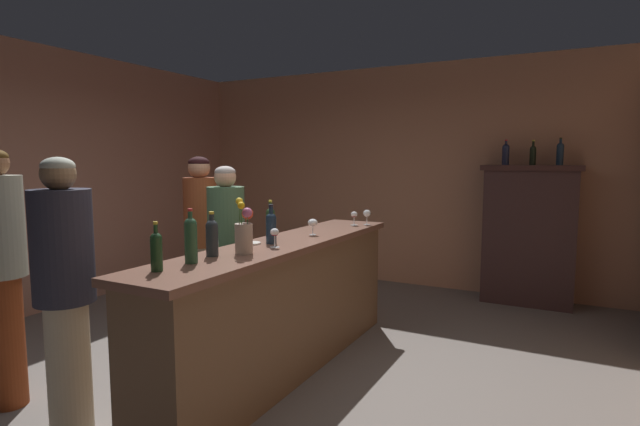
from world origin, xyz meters
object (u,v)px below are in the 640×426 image
at_px(patron_in_grey, 1,266).
at_px(wine_bottle_malbec, 191,238).
at_px(wine_bottle_riesling, 271,222).
at_px(display_bottle_center, 560,153).
at_px(patron_in_navy, 201,235).
at_px(wine_bottle_chardonnay, 212,236).
at_px(wine_glass_mid, 354,216).
at_px(patron_redhead, 227,250).
at_px(wine_glass_rear, 275,234).
at_px(display_bottle_left, 506,153).
at_px(display_cabinet, 529,232).
at_px(wine_glass_spare, 313,223).
at_px(bar_counter, 283,306).
at_px(flower_arrangement, 244,232).
at_px(patron_near_entrance, 65,287).
at_px(display_bottle_midleft, 533,154).
at_px(cheese_plate, 251,243).
at_px(wine_bottle_pinot, 156,250).
at_px(wine_bottle_merlot, 271,226).
at_px(wine_glass_front, 367,214).

bearing_deg(patron_in_grey, wine_bottle_malbec, -38.19).
relative_size(wine_bottle_riesling, display_bottle_center, 1.04).
bearing_deg(patron_in_navy, wine_bottle_chardonnay, -12.41).
height_order(wine_glass_mid, patron_redhead, patron_redhead).
distance_m(wine_bottle_riesling, wine_glass_rear, 0.35).
relative_size(wine_glass_mid, display_bottle_left, 0.46).
bearing_deg(wine_glass_mid, wine_bottle_riesling, -101.74).
bearing_deg(patron_redhead, wine_glass_mid, 58.44).
relative_size(display_cabinet, wine_glass_spare, 11.75).
distance_m(bar_counter, wine_glass_spare, 0.73).
bearing_deg(flower_arrangement, patron_near_entrance, -126.06).
xyz_separation_m(wine_bottle_riesling, patron_in_grey, (-1.21, -1.35, -0.21)).
bearing_deg(patron_in_grey, wine_glass_rear, -18.47).
height_order(wine_glass_mid, patron_in_navy, patron_in_navy).
distance_m(display_cabinet, display_bottle_midleft, 0.88).
relative_size(flower_arrangement, cheese_plate, 2.56).
bearing_deg(wine_bottle_pinot, display_cabinet, 68.24).
bearing_deg(patron_in_navy, patron_redhead, 7.29).
xyz_separation_m(wine_glass_mid, cheese_plate, (-0.25, -1.32, -0.09)).
relative_size(wine_bottle_pinot, patron_near_entrance, 0.17).
relative_size(wine_glass_mid, wine_glass_rear, 0.96).
distance_m(wine_bottle_riesling, patron_redhead, 0.60).
bearing_deg(bar_counter, wine_glass_spare, 84.12).
relative_size(wine_glass_rear, display_bottle_left, 0.48).
height_order(wine_glass_mid, display_bottle_midleft, display_bottle_midleft).
distance_m(flower_arrangement, cheese_plate, 0.40).
xyz_separation_m(wine_bottle_merlot, cheese_plate, (-0.12, -0.08, -0.12)).
height_order(wine_bottle_merlot, patron_in_grey, patron_in_grey).
bearing_deg(patron_near_entrance, wine_bottle_chardonnay, 0.48).
bearing_deg(display_bottle_center, wine_glass_rear, -118.95).
xyz_separation_m(wine_glass_spare, patron_in_grey, (-1.38, -1.72, -0.17)).
xyz_separation_m(wine_bottle_merlot, patron_redhead, (-0.62, 0.25, -0.27)).
xyz_separation_m(wine_glass_front, flower_arrangement, (-0.16, -1.74, 0.04)).
bearing_deg(bar_counter, patron_in_navy, 161.69).
bearing_deg(display_cabinet, cheese_plate, -118.73).
distance_m(wine_bottle_riesling, flower_arrangement, 0.58).
relative_size(wine_bottle_merlot, patron_redhead, 0.18).
bearing_deg(wine_glass_rear, display_bottle_midleft, 65.09).
distance_m(wine_glass_mid, patron_in_navy, 1.46).
relative_size(wine_glass_spare, cheese_plate, 0.93).
height_order(wine_bottle_pinot, wine_glass_spare, wine_bottle_pinot).
distance_m(display_cabinet, wine_bottle_riesling, 3.26).
xyz_separation_m(patron_in_grey, patron_redhead, (0.69, 1.45, -0.07)).
bearing_deg(patron_in_grey, wine_glass_front, 3.19).
relative_size(wine_bottle_pinot, wine_bottle_merlot, 0.96).
height_order(bar_counter, patron_in_navy, patron_in_navy).
height_order(bar_counter, wine_bottle_merlot, wine_bottle_merlot).
relative_size(display_bottle_left, display_bottle_center, 0.97).
xyz_separation_m(wine_glass_mid, flower_arrangement, (-0.06, -1.65, 0.05)).
xyz_separation_m(wine_bottle_chardonnay, wine_glass_front, (0.29, 1.91, -0.03)).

